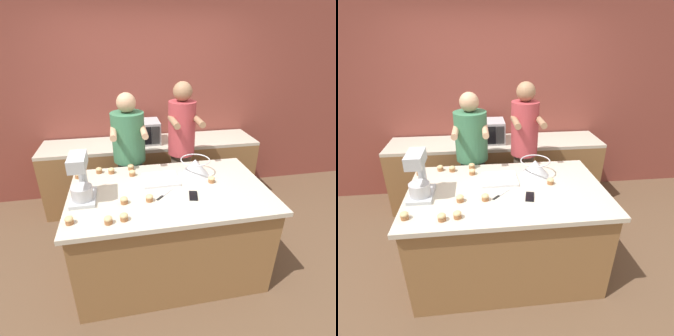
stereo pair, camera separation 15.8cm
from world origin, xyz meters
TOP-DOWN VIEW (x-y plane):
  - ground_plane at (0.00, 0.00)m, footprint 16.00×16.00m
  - back_wall at (0.00, 1.62)m, footprint 10.00×0.06m
  - island_counter at (0.00, 0.00)m, footprint 1.74×1.06m
  - back_counter at (0.00, 1.27)m, footprint 2.80×0.60m
  - person_left at (-0.31, 0.72)m, footprint 0.36×0.52m
  - person_right at (0.28, 0.72)m, footprint 0.32×0.49m
  - stand_mixer at (-0.73, -0.04)m, footprint 0.20×0.30m
  - mixing_bowl at (0.30, 0.24)m, footprint 0.29×0.29m
  - baking_tray at (-0.05, 0.16)m, footprint 0.33×0.28m
  - microwave_oven at (-0.13, 1.27)m, footprint 0.49×0.36m
  - cell_phone at (0.18, -0.16)m, footprint 0.10×0.16m
  - knife at (-0.07, -0.10)m, footprint 0.17×0.17m
  - cupcake_0 at (-0.51, 0.40)m, footprint 0.06×0.06m
  - cupcake_1 at (-0.40, -0.16)m, footprint 0.06×0.06m
  - cupcake_2 at (-0.20, -0.16)m, footprint 0.06×0.06m
  - cupcake_3 at (-0.63, 0.43)m, footprint 0.06×0.06m
  - cupcake_4 at (-0.82, 0.36)m, footprint 0.06×0.06m
  - cupcake_5 at (-0.31, 0.45)m, footprint 0.06×0.06m
  - cupcake_6 at (-0.80, -0.35)m, footprint 0.06×0.06m
  - cupcake_7 at (0.41, 0.04)m, footprint 0.06×0.06m
  - cupcake_8 at (-0.52, -0.40)m, footprint 0.06×0.06m
  - cupcake_9 at (-0.30, 0.31)m, footprint 0.06×0.06m
  - cupcake_10 at (-0.41, -0.38)m, footprint 0.06×0.06m

SIDE VIEW (x-z plane):
  - ground_plane at x=0.00m, z-range 0.00..0.00m
  - back_counter at x=0.00m, z-range 0.00..0.90m
  - island_counter at x=0.00m, z-range 0.00..0.91m
  - person_left at x=-0.31m, z-range 0.04..1.67m
  - knife at x=-0.07m, z-range 0.91..0.92m
  - cell_phone at x=0.18m, z-range 0.91..0.92m
  - person_right at x=0.28m, z-range 0.06..1.79m
  - baking_tray at x=-0.05m, z-range 0.91..0.95m
  - cupcake_0 at x=-0.51m, z-range 0.91..0.97m
  - cupcake_1 at x=-0.40m, z-range 0.91..0.97m
  - cupcake_2 at x=-0.20m, z-range 0.91..0.97m
  - cupcake_3 at x=-0.63m, z-range 0.91..0.97m
  - cupcake_4 at x=-0.82m, z-range 0.91..0.97m
  - cupcake_5 at x=-0.31m, z-range 0.91..0.97m
  - cupcake_6 at x=-0.80m, z-range 0.91..0.97m
  - cupcake_7 at x=0.41m, z-range 0.91..0.97m
  - cupcake_8 at x=-0.52m, z-range 0.91..0.97m
  - cupcake_9 at x=-0.30m, z-range 0.91..0.97m
  - cupcake_10 at x=-0.41m, z-range 0.91..0.97m
  - mixing_bowl at x=0.30m, z-range 0.91..1.07m
  - microwave_oven at x=-0.13m, z-range 0.90..1.18m
  - stand_mixer at x=-0.73m, z-range 0.88..1.28m
  - back_wall at x=0.00m, z-range 0.00..2.70m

